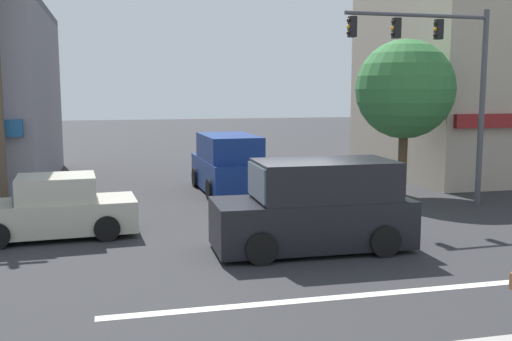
% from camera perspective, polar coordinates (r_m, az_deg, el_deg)
% --- Properties ---
extents(ground_plane, '(120.00, 120.00, 0.00)m').
position_cam_1_polar(ground_plane, '(14.42, 3.48, -7.32)').
color(ground_plane, '#2B2B2D').
extents(lane_marking_stripe, '(9.00, 0.24, 0.01)m').
position_cam_1_polar(lane_marking_stripe, '(11.28, 8.91, -11.75)').
color(lane_marking_stripe, silver).
rests_on(lane_marking_stripe, ground).
extents(building_right_corner, '(10.10, 8.97, 10.81)m').
position_cam_1_polar(building_right_corner, '(28.83, 22.08, 10.53)').
color(building_right_corner, tan).
rests_on(building_right_corner, ground).
extents(street_tree, '(3.45, 3.45, 5.46)m').
position_cam_1_polar(street_tree, '(21.59, 14.00, 7.50)').
color(street_tree, '#4C3823').
rests_on(street_tree, ground).
extents(utility_pole_far_right, '(1.40, 0.22, 7.42)m').
position_cam_1_polar(utility_pole_far_right, '(25.05, 16.59, 7.74)').
color(utility_pole_far_right, brown).
rests_on(utility_pole_far_right, ground).
extents(traffic_light_mast, '(4.89, 0.38, 6.20)m').
position_cam_1_polar(traffic_light_mast, '(19.72, 17.79, 9.03)').
color(traffic_light_mast, '#47474C').
rests_on(traffic_light_mast, ground).
extents(van_crossing_rightbound, '(2.15, 4.65, 2.11)m').
position_cam_1_polar(van_crossing_rightbound, '(21.74, -2.72, 0.54)').
color(van_crossing_rightbound, navy).
rests_on(van_crossing_rightbound, ground).
extents(sedan_waiting_far, '(4.19, 2.06, 1.58)m').
position_cam_1_polar(sedan_waiting_far, '(16.07, -18.69, -3.54)').
color(sedan_waiting_far, '#B7B29E').
rests_on(sedan_waiting_far, ground).
extents(van_crossing_leftbound, '(4.63, 2.11, 2.11)m').
position_cam_1_polar(van_crossing_leftbound, '(14.04, 5.73, -3.55)').
color(van_crossing_leftbound, black).
rests_on(van_crossing_leftbound, ground).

